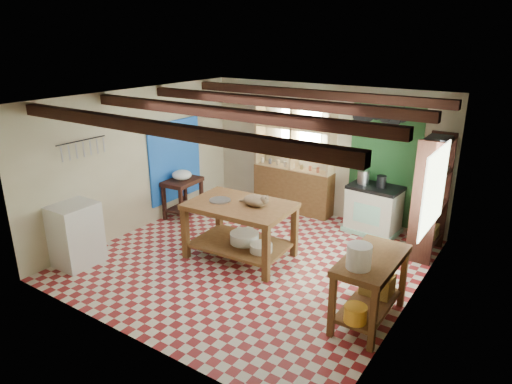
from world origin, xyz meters
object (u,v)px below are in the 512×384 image
Objects in this scene: prep_table at (183,198)px; white_cabinet at (76,235)px; stove at (374,209)px; work_table at (240,230)px; cat at (255,200)px; right_counter at (370,289)px.

white_cabinet is at bearing -94.81° from prep_table.
stove is at bearing 47.28° from white_cabinet.
cat is (0.25, 0.06, 0.55)m from work_table.
right_counter is (4.38, -1.33, 0.06)m from prep_table.
right_counter reaches higher than prep_table.
work_table is at bearing -119.97° from stove.
work_table is at bearing -26.27° from prep_table.
work_table reaches higher than stove.
stove is at bearing 17.40° from prep_table.
white_cabinet is 2.58× the size of cat.
cat is (2.23, -0.73, 0.63)m from prep_table.
stove is 0.74× the size of right_counter.
stove is 1.19× the size of prep_table.
work_table is 2.14m from prep_table.
cat is (-1.21, -2.10, 0.57)m from stove.
white_cabinet is 0.81× the size of right_counter.
right_counter is at bearing -28.94° from cat.
cat is at bearing -22.55° from prep_table.
stove is 0.91× the size of white_cabinet.
cat is at bearing 11.31° from work_table.
right_counter is (4.40, 1.11, -0.06)m from white_cabinet.
right_counter is 2.30m from cat.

